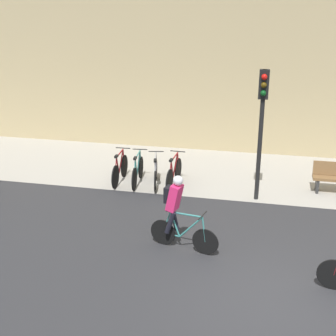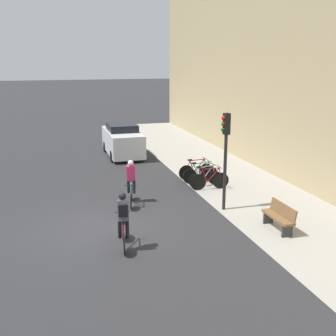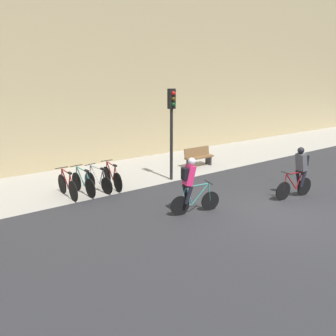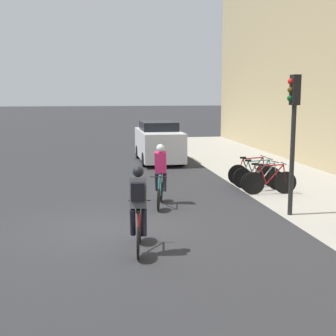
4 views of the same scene
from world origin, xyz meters
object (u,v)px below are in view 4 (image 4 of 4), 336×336
at_px(parked_bike_0, 251,172).
at_px(parked_bike_1, 257,175).
at_px(cyclist_pink, 160,172).
at_px(parked_car, 159,142).
at_px(cyclist_grey, 138,207).
at_px(parked_bike_2, 263,179).
at_px(parked_bike_3, 269,181).
at_px(traffic_light_pole, 293,119).

xyz_separation_m(parked_bike_0, parked_bike_1, (0.57, -0.00, -0.01)).
distance_m(cyclist_pink, parked_bike_1, 4.11).
height_order(parked_bike_0, parked_car, parked_car).
height_order(cyclist_pink, parked_car, parked_car).
height_order(cyclist_grey, parked_car, parked_car).
bearing_deg(cyclist_grey, cyclist_pink, 165.29).
relative_size(parked_bike_1, parked_car, 0.40).
bearing_deg(cyclist_pink, parked_bike_2, 110.90).
bearing_deg(parked_bike_3, traffic_light_pole, -9.58).
height_order(parked_bike_2, parked_bike_3, parked_bike_3).
xyz_separation_m(cyclist_grey, parked_bike_2, (-5.32, 4.62, -0.56)).
xyz_separation_m(cyclist_grey, traffic_light_pole, (-2.30, 4.21, 1.56)).
xyz_separation_m(parked_bike_3, traffic_light_pole, (2.46, -0.41, 2.09)).
height_order(parked_bike_0, parked_bike_2, parked_bike_0).
height_order(cyclist_pink, parked_bike_2, cyclist_pink).
height_order(parked_bike_3, traffic_light_pole, traffic_light_pole).
distance_m(cyclist_pink, parked_bike_3, 3.71).
relative_size(cyclist_grey, parked_car, 0.41).
bearing_deg(parked_bike_1, cyclist_pink, -61.65).
relative_size(cyclist_pink, parked_car, 0.41).
height_order(parked_bike_1, parked_bike_2, parked_bike_1).
bearing_deg(cyclist_pink, parked_bike_1, 118.35).
distance_m(cyclist_grey, parked_bike_3, 6.66).
bearing_deg(parked_bike_1, parked_bike_0, 179.91).
bearing_deg(parked_bike_3, parked_bike_1, -179.96).
relative_size(parked_bike_0, parked_car, 0.40).
distance_m(parked_bike_1, parked_bike_3, 1.13).
bearing_deg(parked_bike_2, traffic_light_pole, -7.80).
bearing_deg(parked_bike_2, cyclist_grey, -40.99).
xyz_separation_m(cyclist_pink, traffic_light_pole, (1.65, 3.17, 1.56)).
bearing_deg(cyclist_pink, parked_bike_0, 124.87).
xyz_separation_m(parked_bike_1, parked_bike_3, (1.13, 0.00, 0.01)).
bearing_deg(cyclist_grey, parked_bike_3, 135.82).
xyz_separation_m(parked_bike_2, traffic_light_pole, (3.02, -0.41, 2.12)).
distance_m(cyclist_grey, traffic_light_pole, 5.04).
bearing_deg(parked_bike_0, cyclist_grey, -35.64).
bearing_deg(parked_bike_3, cyclist_grey, -44.18).
relative_size(parked_bike_2, traffic_light_pole, 0.45).
xyz_separation_m(parked_bike_0, parked_car, (-5.80, -2.40, 0.48)).
relative_size(parked_bike_3, traffic_light_pole, 0.48).
height_order(cyclist_pink, parked_bike_3, cyclist_pink).
bearing_deg(cyclist_pink, traffic_light_pole, 62.51).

